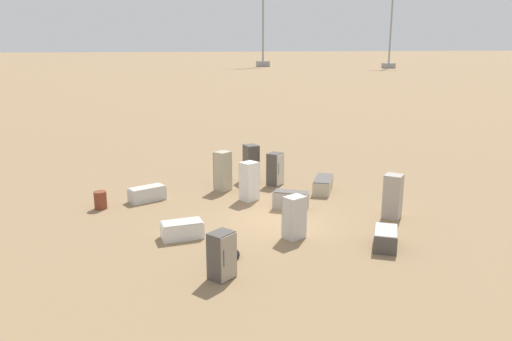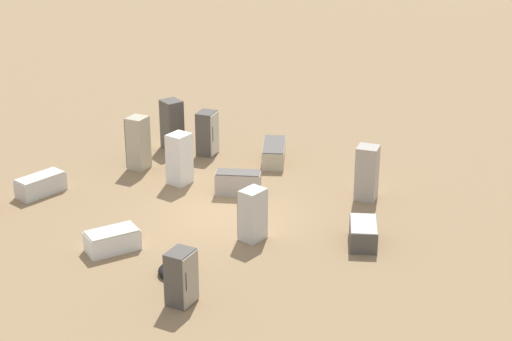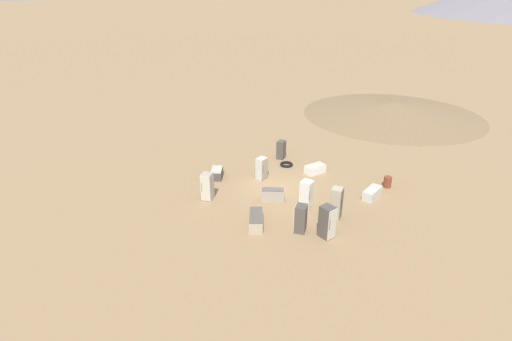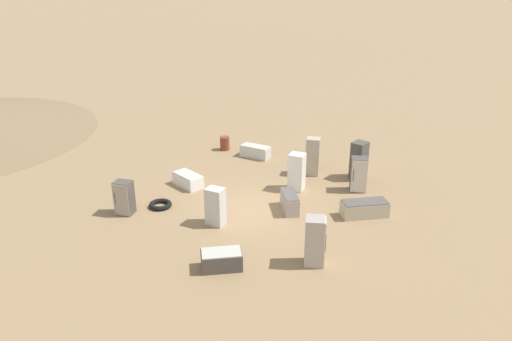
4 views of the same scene
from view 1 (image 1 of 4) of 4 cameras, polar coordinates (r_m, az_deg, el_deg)
The scene contains 17 objects.
ground_plane at distance 20.15m, azimuth 2.33°, elevation -5.66°, with size 1000.00×1000.00×0.00m, color #937551.
power_pylon_1 at distance 157.86m, azimuth 15.07°, elevation 14.07°, with size 8.86×3.04×25.32m.
power_pylon_2 at distance 163.74m, azimuth 0.80°, elevation 15.01°, with size 10.44×3.58×29.83m.
discarded_fridge_0 at distance 20.87m, azimuth 15.37°, elevation -2.86°, with size 0.96×0.96×1.81m.
discarded_fridge_1 at distance 18.12m, azimuth 4.39°, elevation -5.35°, with size 0.87×0.82×1.58m.
discarded_fridge_2 at distance 23.97m, azimuth -3.84°, elevation -0.06°, with size 0.91×0.91×1.90m.
discarded_fridge_3 at distance 18.44m, azimuth -8.44°, elevation -6.71°, with size 1.53×0.86×0.62m.
discarded_fridge_4 at distance 24.91m, azimuth 2.21°, elevation 0.17°, with size 0.95×0.95×1.62m.
discarded_fridge_5 at distance 21.38m, azimuth 3.99°, elevation -3.41°, with size 1.55×1.29×0.78m.
discarded_fridge_6 at distance 22.41m, azimuth -0.80°, elevation -1.23°, with size 0.91×0.90×1.76m.
discarded_fridge_7 at distance 22.99m, azimuth -12.34°, elevation -2.62°, with size 1.75×1.22×0.65m.
discarded_fridge_8 at distance 15.12m, azimuth -3.92°, elevation -9.66°, with size 0.92×0.90×1.46m.
discarded_fridge_9 at distance 25.69m, azimuth -0.58°, elevation 0.89°, with size 0.75×0.86×1.87m.
discarded_fridge_10 at distance 17.97m, azimuth 14.59°, elevation -7.53°, with size 1.40×1.61×0.66m.
discarded_fridge_11 at distance 24.08m, azimuth 7.68°, elevation -1.61°, with size 1.65×2.06×0.68m.
scrap_tire at distance 16.74m, azimuth -3.58°, elevation -9.56°, with size 0.99×0.99×0.20m.
rusty_barrel at distance 22.38m, azimuth -17.35°, elevation -3.25°, with size 0.53×0.53×0.76m.
Camera 1 is at (-6.16, -17.93, 6.83)m, focal length 35.00 mm.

